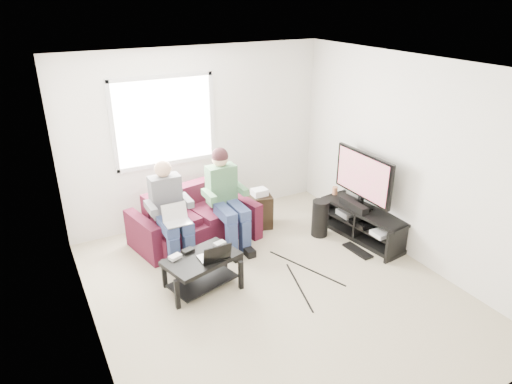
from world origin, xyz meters
The scene contains 26 objects.
floor centered at (0.00, 0.00, 0.00)m, with size 4.50×4.50×0.00m, color #B4A58C.
ceiling centered at (0.00, 0.00, 2.60)m, with size 4.50×4.50×0.00m, color white.
wall_back centered at (0.00, 2.25, 1.30)m, with size 4.50×4.50×0.00m, color silver.
wall_front centered at (0.00, -2.25, 1.30)m, with size 4.50×4.50×0.00m, color silver.
wall_left centered at (-2.00, 0.00, 1.30)m, with size 4.50×4.50×0.00m, color silver.
wall_right centered at (2.00, 0.00, 1.30)m, with size 4.50×4.50×0.00m, color silver.
window centered at (-0.50, 2.23, 1.60)m, with size 1.48×0.04×1.28m.
sofa centered at (-0.40, 1.57, 0.29)m, with size 1.78×1.02×0.76m.
person_left centered at (-0.80, 1.31, 0.71)m, with size 0.40×0.71×1.31m.
person_right centered at (0.00, 1.33, 0.77)m, with size 0.40×0.71×1.35m.
laptop_silver centered at (-0.80, 1.04, 0.68)m, with size 0.32×0.22×0.24m, color silver, non-canonical shape.
coffee_table centered at (-0.73, 0.44, 0.31)m, with size 0.96×0.73×0.43m.
laptop_black centered at (-0.61, 0.36, 0.55)m, with size 0.34×0.24×0.24m, color black, non-canonical shape.
controller_a centered at (-1.01, 0.56, 0.45)m, with size 0.14×0.09×0.04m, color silver.
controller_b centered at (-0.83, 0.62, 0.45)m, with size 0.14×0.09×0.04m, color black.
controller_c centered at (-0.43, 0.59, 0.45)m, with size 0.14×0.09×0.04m, color gray.
tv_stand centered at (1.77, 0.48, 0.20)m, with size 0.59×1.41×0.45m.
tv centered at (1.77, 0.58, 0.91)m, with size 0.12×1.10×0.81m.
soundbar centered at (1.65, 0.58, 0.50)m, with size 0.12×0.50×0.10m, color black.
drink_cup centered at (1.72, 1.11, 0.51)m, with size 0.08×0.08×0.12m, color #B5734E.
console_white centered at (1.77, 0.08, 0.27)m, with size 0.30×0.22×0.06m, color silver.
console_grey centered at (1.77, 0.78, 0.28)m, with size 0.34×0.26×0.08m, color gray.
console_black centered at (1.77, 0.43, 0.28)m, with size 0.38×0.30×0.07m, color black.
subwoofer centered at (1.27, 0.84, 0.27)m, with size 0.24×0.24×0.54m, color black.
keyboard_floor centered at (1.46, 0.21, 0.01)m, with size 0.15×0.46×0.03m, color black.
end_table centered at (0.63, 1.51, 0.27)m, with size 0.34×0.34×0.61m.
Camera 1 is at (-2.33, -3.88, 3.28)m, focal length 32.00 mm.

